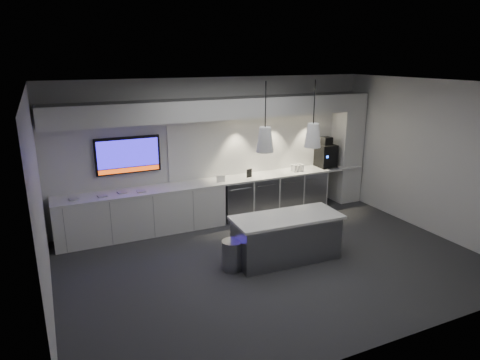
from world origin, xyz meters
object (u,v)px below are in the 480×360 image
island (286,238)px  coffee_machine (326,155)px  bin (233,255)px  wall_tv (128,155)px

island → coffee_machine: 3.32m
bin → coffee_machine: size_ratio=0.71×
island → bin: (-0.99, 0.06, -0.15)m
island → bin: island is taller
island → wall_tv: bearing=133.8°
island → bin: size_ratio=3.81×
bin → coffee_machine: (3.35, 2.14, 0.94)m
bin → wall_tv: bearing=115.9°
island → coffee_machine: (2.36, 2.19, 0.79)m
wall_tv → coffee_machine: wall_tv is taller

